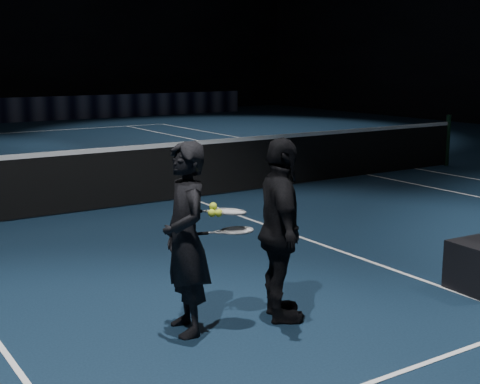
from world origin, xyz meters
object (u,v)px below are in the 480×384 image
Objects in this scene: racket_lower at (237,230)px; racket_upper at (230,212)px; player_b at (280,230)px; player_a at (186,239)px; tennis_balls at (215,211)px.

racket_lower is 1.00× the size of racket_upper.
player_b is 2.38× the size of racket_upper.
player_a is 0.45m from racket_lower.
player_b is at bearing -0.00° from racket_lower.
player_b is 0.40m from racket_lower.
player_b reaches higher than tennis_balls.
player_b reaches higher than racket_lower.
player_a is 13.51× the size of tennis_balls.
racket_lower is at bearing -42.66° from racket_upper.
racket_lower is 0.17m from racket_upper.
racket_lower is at bearing 86.73° from player_a.
player_a is 2.38× the size of racket_lower.
player_a is 0.85m from player_b.
tennis_balls is (-0.19, 0.05, 0.18)m from racket_lower.
racket_lower is 5.67× the size of tennis_balls.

